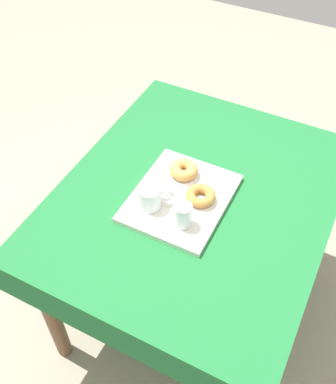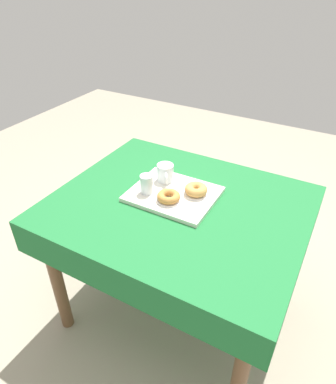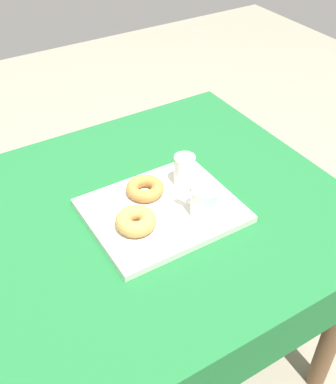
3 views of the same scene
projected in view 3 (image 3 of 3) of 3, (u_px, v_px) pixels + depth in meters
name	position (u px, v px, depth m)	size (l,w,h in m)	color
ground_plane	(147.00, 361.00, 1.79)	(6.00, 6.00, 0.00)	gray
dining_table	(141.00, 241.00, 1.38)	(1.15, 0.96, 0.76)	#1E6B33
serving_tray	(162.00, 211.00, 1.29)	(0.40, 0.33, 0.02)	silver
tea_mug_left	(205.00, 201.00, 1.25)	(0.09, 0.11, 0.09)	white
water_glass_near	(184.00, 172.00, 1.35)	(0.06, 0.06, 0.09)	white
donut_plate_left	(136.00, 228.00, 1.22)	(0.11, 0.11, 0.01)	white
sugar_donut_left	(136.00, 221.00, 1.21)	(0.11, 0.11, 0.04)	tan
donut_plate_right	(145.00, 194.00, 1.33)	(0.11, 0.11, 0.01)	white
sugar_donut_right	(145.00, 188.00, 1.31)	(0.11, 0.11, 0.03)	#BC7F3D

